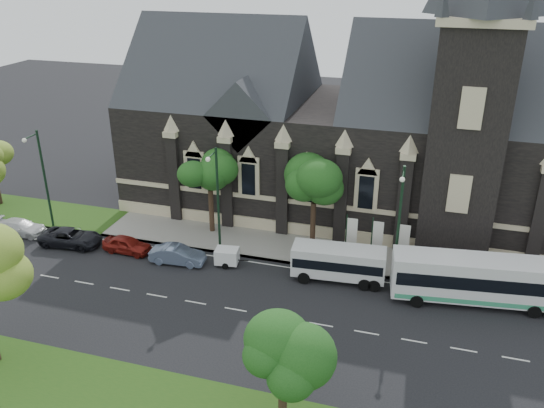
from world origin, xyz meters
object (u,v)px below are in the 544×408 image
at_px(car_far_white, 20,227).
at_px(car_far_black, 71,237).
at_px(street_lamp_near, 399,218).
at_px(banner_flag_left, 350,233).
at_px(car_far_red, 127,245).
at_px(tree_walk_left, 213,170).
at_px(shuttle_bus, 339,262).
at_px(street_lamp_mid, 217,196).
at_px(box_trailer, 227,256).
at_px(tree_walk_right, 317,181).
at_px(banner_flag_center, 375,237).
at_px(tree_park_east, 288,359).
at_px(sedan, 178,255).
at_px(street_lamp_far, 43,175).
at_px(tour_coach, 479,279).
at_px(banner_flag_right, 402,240).

relative_size(car_far_white, car_far_black, 0.89).
bearing_deg(street_lamp_near, banner_flag_left, 152.82).
distance_m(car_far_red, car_far_white, 10.51).
relative_size(tree_walk_left, shuttle_bus, 1.09).
xyz_separation_m(street_lamp_mid, car_far_black, (-12.39, -2.23, -4.39)).
height_order(box_trailer, car_far_white, box_trailer).
relative_size(tree_walk_right, car_far_red, 1.92).
relative_size(tree_walk_left, banner_flag_center, 1.91).
bearing_deg(tree_park_east, sedan, 132.24).
bearing_deg(street_lamp_far, street_lamp_near, 0.00).
relative_size(tree_park_east, street_lamp_near, 0.70).
bearing_deg(box_trailer, street_lamp_near, -1.04).
xyz_separation_m(sedan, car_far_red, (-4.71, 0.42, -0.03)).
relative_size(tree_walk_right, banner_flag_left, 1.95).
xyz_separation_m(tree_walk_left, car_far_red, (-5.48, -5.57, -5.04)).
bearing_deg(box_trailer, street_lamp_mid, 121.75).
distance_m(tree_walk_right, car_far_white, 26.09).
bearing_deg(box_trailer, tree_walk_left, 112.90).
bearing_deg(tree_park_east, street_lamp_mid, 121.79).
xyz_separation_m(banner_flag_left, tour_coach, (9.57, -3.34, -0.50)).
xyz_separation_m(street_lamp_mid, car_far_white, (-17.79, -1.79, -4.44)).
distance_m(tree_park_east, banner_flag_left, 18.46).
xyz_separation_m(banner_flag_right, car_far_white, (-32.07, -3.70, -1.71)).
bearing_deg(banner_flag_left, tree_walk_left, 171.98).
xyz_separation_m(tree_walk_left, street_lamp_far, (-14.20, -3.61, -0.62)).
xyz_separation_m(tour_coach, car_far_white, (-37.64, -0.35, -1.21)).
bearing_deg(tour_coach, car_far_black, 174.07).
relative_size(banner_flag_center, car_far_black, 0.77).
distance_m(tree_park_east, street_lamp_near, 16.86).
bearing_deg(banner_flag_right, street_lamp_near, -98.56).
bearing_deg(street_lamp_far, banner_flag_left, 4.15).
bearing_deg(sedan, street_lamp_far, 75.33).
height_order(tree_walk_right, street_lamp_near, street_lamp_near).
height_order(tree_walk_right, street_lamp_mid, street_lamp_mid).
height_order(street_lamp_far, sedan, street_lamp_far).
distance_m(tree_park_east, tree_walk_left, 23.36).
distance_m(banner_flag_left, banner_flag_right, 4.00).
relative_size(tree_park_east, tree_walk_right, 0.81).
bearing_deg(sedan, tree_walk_left, -11.86).
height_order(street_lamp_mid, banner_flag_left, street_lamp_mid).
bearing_deg(street_lamp_far, tree_walk_right, 8.86).
distance_m(banner_flag_left, car_far_white, 28.37).
bearing_deg(street_lamp_near, street_lamp_far, 180.00).
bearing_deg(tree_walk_right, banner_flag_left, -29.10).
xyz_separation_m(street_lamp_far, sedan, (13.44, -2.39, -4.39)).
bearing_deg(tree_walk_left, street_lamp_far, -165.74).
xyz_separation_m(banner_flag_center, car_far_black, (-24.68, -4.14, -1.66)).
xyz_separation_m(tree_walk_left, street_lamp_near, (15.80, -3.61, -0.62)).
distance_m(tree_park_east, car_far_red, 23.00).
xyz_separation_m(tree_park_east, box_trailer, (-8.89, 14.87, -3.84)).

